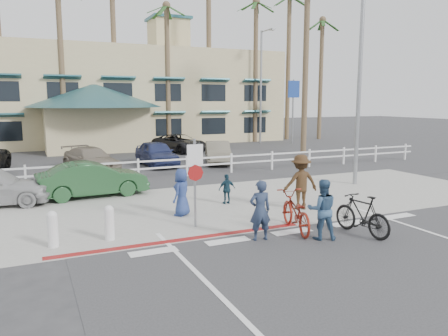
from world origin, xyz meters
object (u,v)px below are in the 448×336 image
sign_post (195,178)px  bike_black (362,215)px  bike_red (295,212)px  car_white_sedan (93,179)px

sign_post → bike_black: (3.92, -2.58, -0.88)m
bike_red → bike_black: (1.48, -1.05, 0.01)m
sign_post → bike_black: size_ratio=1.53×
car_white_sedan → bike_red: bearing=-150.9°
bike_red → car_white_sedan: 8.37m
sign_post → bike_black: bearing=-33.4°
car_white_sedan → sign_post: bearing=-162.7°
bike_black → car_white_sedan: size_ratio=0.46×
bike_black → car_white_sedan: bearing=-60.6°
bike_red → bike_black: bike_black is taller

